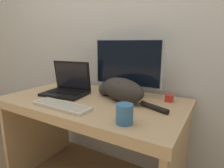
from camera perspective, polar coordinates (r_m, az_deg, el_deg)
The scene contains 8 objects.
wall_back at distance 1.68m, azimuth 2.81°, elevation 18.58°, with size 6.40×0.06×2.60m.
desk at distance 1.42m, azimuth -5.75°, elevation -10.71°, with size 1.31×0.73×0.72m.
monitor at distance 1.40m, azimuth 4.55°, elevation 4.68°, with size 0.54×0.23×0.43m.
laptop at distance 1.52m, azimuth -13.46°, elevation -1.07°, with size 0.36×0.28×0.25m.
external_keyboard at distance 1.23m, azimuth -15.18°, elevation -6.38°, with size 0.42×0.13×0.02m.
cat at distance 1.31m, azimuth 2.79°, elevation -1.55°, with size 0.57×0.31×0.16m.
coffee_mug at distance 0.95m, azimuth 3.82°, elevation -9.07°, with size 0.09×0.09×0.10m.
small_toy at distance 1.35m, azimuth 17.03°, elevation -4.16°, with size 0.05×0.05×0.05m.
Camera 1 is at (0.78, -0.68, 1.13)m, focal length 30.00 mm.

